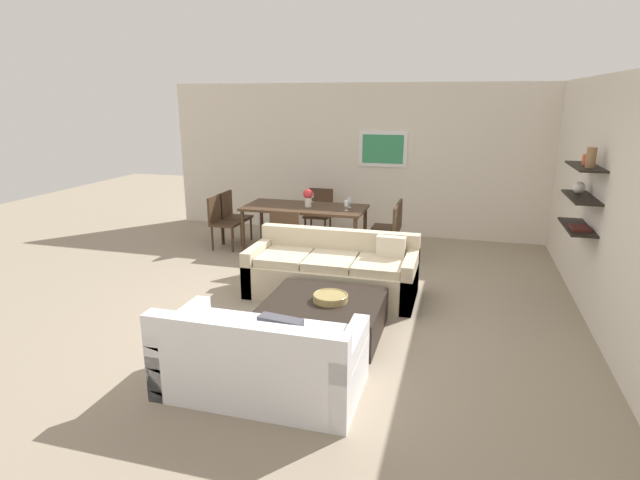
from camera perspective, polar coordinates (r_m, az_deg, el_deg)
The scene contains 18 objects.
ground_plane at distance 6.31m, azimuth 0.35°, elevation -7.12°, with size 18.00×18.00×0.00m, color gray.
back_wall_unit at distance 9.28m, azimuth 8.03°, elevation 8.78°, with size 8.40×0.09×2.70m.
right_wall_shelf_unit at distance 6.48m, azimuth 28.83°, elevation 4.02°, with size 0.34×8.20×2.70m.
sofa_beige at distance 6.49m, azimuth 1.47°, elevation -3.67°, with size 2.11×0.90×0.78m.
loveseat_white at distance 4.47m, azimuth -6.65°, elevation -13.22°, with size 1.69×0.90×0.78m.
coffee_table at distance 5.49m, azimuth 0.46°, elevation -8.53°, with size 1.22×1.07×0.38m.
decorative_bowl at distance 5.37m, azimuth 1.18°, elevation -6.44°, with size 0.37×0.37×0.08m.
dining_table at distance 8.23m, azimuth -1.73°, elevation 3.32°, with size 1.96×0.91×0.75m.
dining_chair_head at distance 9.07m, azimuth -0.08°, elevation 3.35°, with size 0.44×0.44×0.88m.
dining_chair_left_near at distance 8.59m, azimuth -11.00°, elevation 2.36°, with size 0.44×0.44×0.88m.
dining_chair_left_far at distance 8.95m, azimuth -9.84°, elevation 2.94°, with size 0.44×0.44×0.88m.
dining_chair_foot at distance 7.47m, azimuth -3.69°, elevation 0.62°, with size 0.44×0.44×0.88m.
dining_chair_right_far at distance 8.17m, azimuth 8.05°, elevation 1.80°, with size 0.44×0.44×0.88m.
dining_chair_right_near at distance 7.78m, azimuth 7.64°, elevation 1.10°, with size 0.44×0.44×0.88m.
wine_glass_right_near at distance 7.90m, azimuth 2.99°, elevation 4.08°, with size 0.06×0.06×0.16m.
wine_glass_right_far at distance 8.12m, azimuth 3.34°, elevation 4.45°, with size 0.07×0.07×0.16m.
wine_glass_head at distance 8.56m, azimuth -0.94°, elevation 5.00°, with size 0.07×0.07×0.15m.
centerpiece_vase at distance 8.17m, azimuth -1.35°, elevation 4.92°, with size 0.16×0.16×0.29m.
Camera 1 is at (1.54, -5.61, 2.44)m, focal length 28.52 mm.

